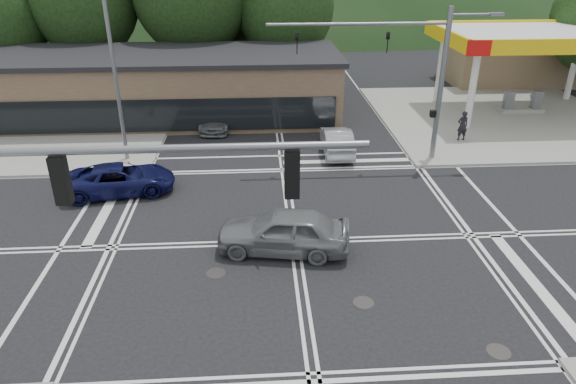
{
  "coord_description": "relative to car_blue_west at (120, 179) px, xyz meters",
  "views": [
    {
      "loc": [
        -1.37,
        -17.51,
        10.75
      ],
      "look_at": [
        -0.16,
        1.66,
        1.4
      ],
      "focal_mm": 32.0,
      "sensor_mm": 36.0,
      "label": 1
    }
  ],
  "objects": [
    {
      "name": "ground",
      "position": [
        7.9,
        -5.0,
        -0.7
      ],
      "size": [
        120.0,
        120.0,
        0.0
      ],
      "primitive_type": "plane",
      "color": "black",
      "rests_on": "ground"
    },
    {
      "name": "sidewalk_ne",
      "position": [
        22.9,
        10.0,
        -0.63
      ],
      "size": [
        16.0,
        16.0,
        0.15
      ],
      "primitive_type": "cube",
      "color": "gray",
      "rests_on": "ground"
    },
    {
      "name": "sidewalk_nw",
      "position": [
        -7.1,
        10.0,
        -0.63
      ],
      "size": [
        16.0,
        16.0,
        0.15
      ],
      "primitive_type": "cube",
      "color": "gray",
      "rests_on": "ground"
    },
    {
      "name": "gas_station_canopy",
      "position": [
        24.89,
        10.99,
        4.34
      ],
      "size": [
        12.32,
        8.34,
        5.75
      ],
      "color": "silver",
      "rests_on": "ground"
    },
    {
      "name": "convenience_store",
      "position": [
        27.9,
        20.0,
        1.2
      ],
      "size": [
        10.0,
        6.0,
        3.8
      ],
      "primitive_type": "cube",
      "color": "#846B4F",
      "rests_on": "ground"
    },
    {
      "name": "commercial_row",
      "position": [
        -0.1,
        12.0,
        1.3
      ],
      "size": [
        24.0,
        8.0,
        4.0
      ],
      "primitive_type": "cube",
      "color": "brown",
      "rests_on": "ground"
    },
    {
      "name": "hill_north",
      "position": [
        7.9,
        85.0,
        -0.7
      ],
      "size": [
        252.0,
        126.0,
        140.0
      ],
      "primitive_type": "ellipsoid",
      "color": "#183618",
      "rests_on": "ground"
    },
    {
      "name": "tree_n_c",
      "position": [
        8.9,
        19.0,
        5.79
      ],
      "size": [
        7.6,
        7.6,
        10.87
      ],
      "color": "#382619",
      "rests_on": "ground"
    },
    {
      "name": "streetlight_nw",
      "position": [
        -0.54,
        4.0,
        4.35
      ],
      "size": [
        2.5,
        0.25,
        9.0
      ],
      "color": "slate",
      "rests_on": "ground"
    },
    {
      "name": "signal_mast_ne",
      "position": [
        14.85,
        3.2,
        4.37
      ],
      "size": [
        11.65,
        0.3,
        8.0
      ],
      "color": "slate",
      "rests_on": "ground"
    },
    {
      "name": "signal_mast_sw",
      "position": [
        1.51,
        -13.2,
        4.42
      ],
      "size": [
        9.14,
        0.28,
        8.0
      ],
      "color": "slate",
      "rests_on": "ground"
    },
    {
      "name": "car_blue_west",
      "position": [
        0.0,
        0.0,
        0.0
      ],
      "size": [
        5.35,
        3.12,
        1.4
      ],
      "primitive_type": "imported",
      "rotation": [
        0.0,
        0.0,
        1.74
      ],
      "color": "#0E103F",
      "rests_on": "ground"
    },
    {
      "name": "car_grey_center",
      "position": [
        7.42,
        -5.61,
        0.16
      ],
      "size": [
        5.32,
        2.84,
        1.72
      ],
      "primitive_type": "imported",
      "rotation": [
        0.0,
        0.0,
        -1.74
      ],
      "color": "slate",
      "rests_on": "ground"
    },
    {
      "name": "car_queue_a",
      "position": [
        10.99,
        4.46,
        0.02
      ],
      "size": [
        1.65,
        4.44,
        1.45
      ],
      "primitive_type": "imported",
      "rotation": [
        0.0,
        0.0,
        3.12
      ],
      "color": "#9D9FA3",
      "rests_on": "ground"
    },
    {
      "name": "car_queue_b",
      "position": [
        9.01,
        12.68,
        0.12
      ],
      "size": [
        2.02,
        4.82,
        1.63
      ],
      "primitive_type": "imported",
      "rotation": [
        0.0,
        0.0,
        3.12
      ],
      "color": "white",
      "rests_on": "ground"
    },
    {
      "name": "car_northbound",
      "position": [
        4.01,
        9.26,
        -0.06
      ],
      "size": [
        2.27,
        4.61,
        1.29
      ],
      "primitive_type": "imported",
      "rotation": [
        0.0,
        0.0,
        -0.11
      ],
      "color": "#5A5D5F",
      "rests_on": "ground"
    },
    {
      "name": "pedestrian",
      "position": [
        18.64,
        5.68,
        0.34
      ],
      "size": [
        0.69,
        0.49,
        1.78
      ],
      "primitive_type": "imported",
      "rotation": [
        0.0,
        0.0,
        3.25
      ],
      "color": "black",
      "rests_on": "sidewalk_ne"
    }
  ]
}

